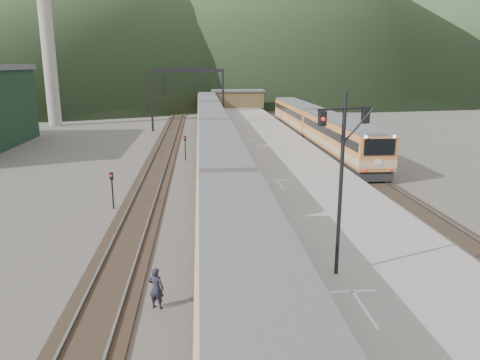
{
  "coord_description": "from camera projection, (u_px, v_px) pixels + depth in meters",
  "views": [
    {
      "loc": [
        -1.33,
        -7.12,
        8.63
      ],
      "look_at": [
        0.96,
        19.4,
        2.0
      ],
      "focal_mm": 35.0,
      "sensor_mm": 36.0,
      "label": 1
    }
  ],
  "objects": [
    {
      "name": "track_main",
      "position": [
        213.0,
        150.0,
        47.74
      ],
      "size": [
        2.6,
        200.0,
        0.23
      ],
      "color": "black",
      "rests_on": "ground"
    },
    {
      "name": "track_far",
      "position": [
        164.0,
        151.0,
        47.32
      ],
      "size": [
        2.6,
        200.0,
        0.23
      ],
      "color": "black",
      "rests_on": "ground"
    },
    {
      "name": "track_second",
      "position": [
        324.0,
        148.0,
        48.7
      ],
      "size": [
        2.6,
        200.0,
        0.23
      ],
      "color": "black",
      "rests_on": "ground"
    },
    {
      "name": "platform",
      "position": [
        271.0,
        149.0,
        46.17
      ],
      "size": [
        8.0,
        100.0,
        1.0
      ],
      "primitive_type": "cube",
      "color": "gray",
      "rests_on": "ground"
    },
    {
      "name": "gantry_near",
      "position": [
        187.0,
        88.0,
        60.67
      ],
      "size": [
        9.55,
        0.25,
        8.0
      ],
      "color": "black",
      "rests_on": "ground"
    },
    {
      "name": "gantry_far",
      "position": [
        190.0,
        81.0,
        84.84
      ],
      "size": [
        9.55,
        0.25,
        8.0
      ],
      "color": "black",
      "rests_on": "ground"
    },
    {
      "name": "smokestack",
      "position": [
        45.0,
        16.0,
        63.57
      ],
      "size": [
        1.8,
        1.8,
        30.0
      ],
      "primitive_type": "cylinder",
      "color": "#9E998E",
      "rests_on": "ground"
    },
    {
      "name": "station_shed",
      "position": [
        238.0,
        98.0,
        84.34
      ],
      "size": [
        9.4,
        4.4,
        3.1
      ],
      "color": "brown",
      "rests_on": "platform"
    },
    {
      "name": "hill_a",
      "position": [
        98.0,
        7.0,
        182.19
      ],
      "size": [
        180.0,
        180.0,
        60.0
      ],
      "primitive_type": "cone",
      "color": "#2F4224",
      "rests_on": "ground"
    },
    {
      "name": "hill_b",
      "position": [
        262.0,
        2.0,
        224.89
      ],
      "size": [
        220.0,
        220.0,
        75.0
      ],
      "primitive_type": "cone",
      "color": "#2F4224",
      "rests_on": "ground"
    },
    {
      "name": "hill_c",
      "position": [
        440.0,
        27.0,
        215.24
      ],
      "size": [
        160.0,
        160.0,
        50.0
      ],
      "primitive_type": "cone",
      "color": "#2F4224",
      "rests_on": "ground"
    },
    {
      "name": "main_train",
      "position": [
        215.0,
        137.0,
        42.84
      ],
      "size": [
        3.07,
        84.18,
        3.75
      ],
      "color": "tan",
      "rests_on": "track_main"
    },
    {
      "name": "second_train",
      "position": [
        315.0,
        126.0,
        52.17
      ],
      "size": [
        2.8,
        38.12,
        3.41
      ],
      "color": "#D57F3D",
      "rests_on": "track_second"
    },
    {
      "name": "signal_mast",
      "position": [
        342.0,
        166.0,
        16.51
      ],
      "size": [
        2.11,
        0.83,
        6.73
      ],
      "color": "black",
      "rests_on": "platform"
    },
    {
      "name": "short_signal_b",
      "position": [
        185.0,
        145.0,
        42.64
      ],
      "size": [
        0.24,
        0.18,
        2.27
      ],
      "color": "black",
      "rests_on": "ground"
    },
    {
      "name": "short_signal_c",
      "position": [
        112.0,
        186.0,
        28.32
      ],
      "size": [
        0.23,
        0.18,
        2.27
      ],
      "color": "black",
      "rests_on": "ground"
    },
    {
      "name": "worker",
      "position": [
        156.0,
        288.0,
        16.82
      ],
      "size": [
        0.67,
        0.55,
        1.58
      ],
      "primitive_type": "imported",
      "rotation": [
        0.0,
        0.0,
        2.79
      ],
      "color": "#232433",
      "rests_on": "ground"
    }
  ]
}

